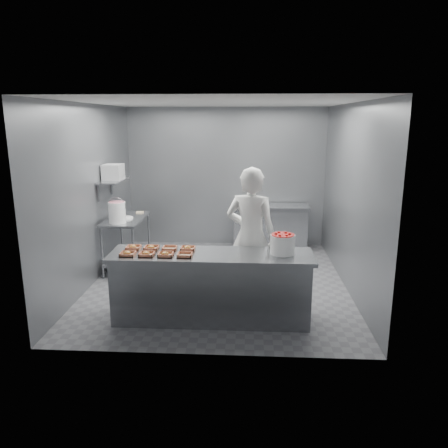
{
  "coord_description": "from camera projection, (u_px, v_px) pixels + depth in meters",
  "views": [
    {
      "loc": [
        0.47,
        -6.63,
        2.56
      ],
      "look_at": [
        0.1,
        -0.2,
        1.01
      ],
      "focal_mm": 35.0,
      "sensor_mm": 36.0,
      "label": 1
    }
  ],
  "objects": [
    {
      "name": "tray_1",
      "position": [
        147.0,
        254.0,
        5.45
      ],
      "size": [
        0.19,
        0.18,
        0.06
      ],
      "color": "tan",
      "rests_on": "service_counter"
    },
    {
      "name": "appliance",
      "position": [
        113.0,
        172.0,
        7.35
      ],
      "size": [
        0.31,
        0.35,
        0.26
      ],
      "primitive_type": "cube",
      "rotation": [
        0.0,
        0.0,
        -0.02
      ],
      "color": "gray",
      "rests_on": "wall_shelf"
    },
    {
      "name": "service_counter",
      "position": [
        211.0,
        286.0,
        5.65
      ],
      "size": [
        2.6,
        0.7,
        0.9
      ],
      "color": "slate",
      "rests_on": "ground"
    },
    {
      "name": "worker",
      "position": [
        251.0,
        236.0,
        6.08
      ],
      "size": [
        0.81,
        0.64,
        1.94
      ],
      "primitive_type": "imported",
      "rotation": [
        0.0,
        0.0,
        2.87
      ],
      "color": "white",
      "rests_on": "ground"
    },
    {
      "name": "prep_table",
      "position": [
        127.0,
        235.0,
        7.6
      ],
      "size": [
        0.6,
        1.2,
        0.9
      ],
      "color": "slate",
      "rests_on": "ground"
    },
    {
      "name": "wall_shelf",
      "position": [
        114.0,
        180.0,
        7.38
      ],
      "size": [
        0.35,
        0.9,
        0.03
      ],
      "primitive_type": "cube",
      "color": "slate",
      "rests_on": "wall_left"
    },
    {
      "name": "tray_4",
      "position": [
        133.0,
        247.0,
        5.73
      ],
      "size": [
        0.19,
        0.18,
        0.06
      ],
      "color": "tan",
      "rests_on": "service_counter"
    },
    {
      "name": "bucket_lid",
      "position": [
        124.0,
        218.0,
        7.47
      ],
      "size": [
        0.31,
        0.31,
        0.02
      ],
      "primitive_type": "cylinder",
      "rotation": [
        0.0,
        0.0,
        0.03
      ],
      "color": "white",
      "rests_on": "prep_table"
    },
    {
      "name": "tray_2",
      "position": [
        166.0,
        254.0,
        5.44
      ],
      "size": [
        0.19,
        0.18,
        0.06
      ],
      "color": "tan",
      "rests_on": "service_counter"
    },
    {
      "name": "tray_6",
      "position": [
        170.0,
        248.0,
        5.7
      ],
      "size": [
        0.19,
        0.18,
        0.04
      ],
      "color": "tan",
      "rests_on": "service_counter"
    },
    {
      "name": "ceiling",
      "position": [
        218.0,
        102.0,
        6.41
      ],
      "size": [
        4.5,
        4.5,
        0.0
      ],
      "primitive_type": "plane",
      "rotation": [
        3.14,
        0.0,
        0.0
      ],
      "color": "white",
      "rests_on": "wall_back"
    },
    {
      "name": "glaze_bucket",
      "position": [
        117.0,
        212.0,
        7.13
      ],
      "size": [
        0.29,
        0.27,
        0.42
      ],
      "color": "white",
      "rests_on": "prep_table"
    },
    {
      "name": "tray_0",
      "position": [
        128.0,
        254.0,
        5.46
      ],
      "size": [
        0.19,
        0.18,
        0.06
      ],
      "color": "tan",
      "rests_on": "service_counter"
    },
    {
      "name": "back_counter",
      "position": [
        270.0,
        227.0,
        8.75
      ],
      "size": [
        1.5,
        0.6,
        0.9
      ],
      "color": "slate",
      "rests_on": "ground"
    },
    {
      "name": "paper_stack",
      "position": [
        256.0,
        204.0,
        8.65
      ],
      "size": [
        0.31,
        0.24,
        0.05
      ],
      "primitive_type": "cube",
      "rotation": [
        0.0,
        0.0,
        -0.07
      ],
      "color": "silver",
      "rests_on": "back_counter"
    },
    {
      "name": "tray_3",
      "position": [
        185.0,
        255.0,
        5.42
      ],
      "size": [
        0.19,
        0.18,
        0.04
      ],
      "color": "tan",
      "rests_on": "service_counter"
    },
    {
      "name": "wall_left",
      "position": [
        91.0,
        195.0,
        6.85
      ],
      "size": [
        0.04,
        4.5,
        2.8
      ],
      "primitive_type": "cube",
      "color": "slate",
      "rests_on": "ground"
    },
    {
      "name": "tray_7",
      "position": [
        188.0,
        248.0,
        5.69
      ],
      "size": [
        0.19,
        0.18,
        0.06
      ],
      "color": "tan",
      "rests_on": "service_counter"
    },
    {
      "name": "tray_5",
      "position": [
        151.0,
        248.0,
        5.71
      ],
      "size": [
        0.19,
        0.18,
        0.06
      ],
      "color": "tan",
      "rests_on": "service_counter"
    },
    {
      "name": "wall_back",
      "position": [
        226.0,
        177.0,
        8.92
      ],
      "size": [
        4.0,
        0.04,
        2.8
      ],
      "primitive_type": "cube",
      "color": "slate",
      "rests_on": "ground"
    },
    {
      "name": "floor",
      "position": [
        219.0,
        282.0,
        7.06
      ],
      "size": [
        4.5,
        4.5,
        0.0
      ],
      "primitive_type": "plane",
      "color": "#4C4C51",
      "rests_on": "ground"
    },
    {
      "name": "strawberry_tub",
      "position": [
        283.0,
        243.0,
        5.5
      ],
      "size": [
        0.31,
        0.31,
        0.26
      ],
      "color": "white",
      "rests_on": "service_counter"
    },
    {
      "name": "rag",
      "position": [
        140.0,
        212.0,
        7.94
      ],
      "size": [
        0.15,
        0.13,
        0.02
      ],
      "primitive_type": "cube",
      "rotation": [
        0.0,
        0.0,
        0.14
      ],
      "color": "#CCB28C",
      "rests_on": "prep_table"
    },
    {
      "name": "wall_right",
      "position": [
        350.0,
        198.0,
        6.62
      ],
      "size": [
        0.04,
        4.5,
        2.8
      ],
      "primitive_type": "cube",
      "color": "slate",
      "rests_on": "ground"
    }
  ]
}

